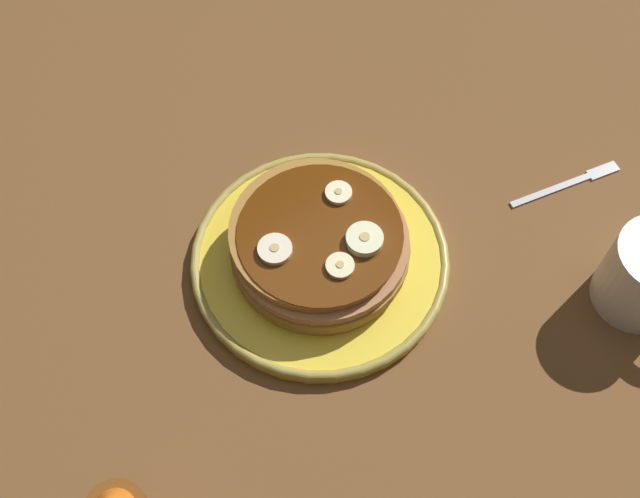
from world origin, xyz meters
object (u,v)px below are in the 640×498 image
at_px(plate, 320,259).
at_px(banana_slice_2, 275,250).
at_px(banana_slice_0, 365,240).
at_px(banana_slice_3, 338,193).
at_px(fork, 572,182).
at_px(pancake_stack, 319,246).
at_px(banana_slice_1, 340,266).

xyz_separation_m(plate, banana_slice_2, (-0.01, -0.04, 0.05)).
bearing_deg(banana_slice_0, banana_slice_3, 163.81).
distance_m(banana_slice_2, banana_slice_3, 0.09).
distance_m(banana_slice_3, fork, 0.26).
distance_m(pancake_stack, banana_slice_0, 0.05).
relative_size(plate, banana_slice_0, 7.31).
relative_size(banana_slice_0, banana_slice_3, 1.34).
relative_size(plate, banana_slice_2, 7.93).
xyz_separation_m(plate, fork, (0.10, 0.27, -0.01)).
height_order(pancake_stack, banana_slice_3, banana_slice_3).
xyz_separation_m(pancake_stack, banana_slice_3, (-0.02, 0.04, 0.03)).
distance_m(plate, banana_slice_0, 0.07).
distance_m(banana_slice_1, fork, 0.29).
bearing_deg(banana_slice_1, plate, 166.15).
bearing_deg(banana_slice_0, banana_slice_2, -123.21).
height_order(banana_slice_1, fork, banana_slice_1).
relative_size(banana_slice_1, banana_slice_3, 1.02).
bearing_deg(plate, fork, 70.08).
bearing_deg(pancake_stack, banana_slice_0, 38.12).
distance_m(pancake_stack, fork, 0.29).
bearing_deg(banana_slice_3, plate, -62.48).
bearing_deg(banana_slice_3, banana_slice_0, -16.19).
relative_size(pancake_stack, banana_slice_1, 6.76).
xyz_separation_m(pancake_stack, fork, (0.10, 0.27, -0.03)).
height_order(banana_slice_0, banana_slice_2, banana_slice_0).
relative_size(banana_slice_2, fork, 0.25).
xyz_separation_m(plate, banana_slice_1, (0.04, -0.01, 0.05)).
relative_size(banana_slice_1, banana_slice_2, 0.82).
bearing_deg(plate, banana_slice_0, 36.34).
height_order(plate, fork, plate).
bearing_deg(banana_slice_1, banana_slice_0, 99.48).
bearing_deg(plate, banana_slice_1, -13.85).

